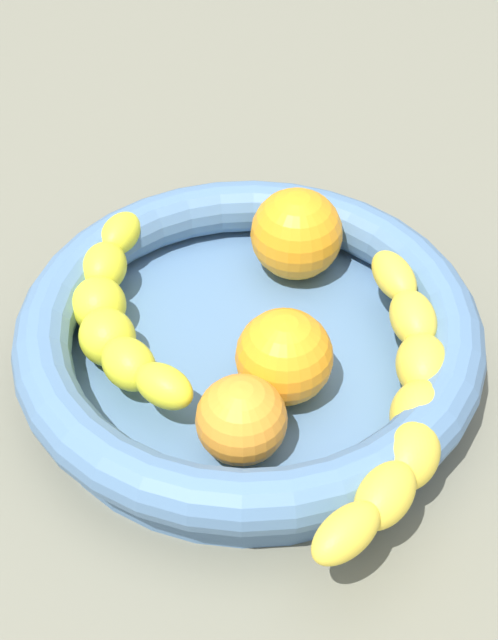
{
  "coord_description": "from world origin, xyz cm",
  "views": [
    {
      "loc": [
        -9.99,
        44.09,
        51.92
      ],
      "look_at": [
        0.0,
        0.0,
        7.8
      ],
      "focal_mm": 54.96,
      "sensor_mm": 36.0,
      "label": 1
    }
  ],
  "objects_px": {
    "fruit_bowl": "(249,340)",
    "orange_mid_left": "(241,420)",
    "banana_draped_right": "(115,314)",
    "banana_draped_left": "(405,404)",
    "orange_front": "(284,357)",
    "orange_mid_right": "(297,234)"
  },
  "relations": [
    {
      "from": "orange_front",
      "to": "orange_mid_left",
      "type": "distance_m",
      "value": 0.05
    },
    {
      "from": "banana_draped_right",
      "to": "orange_mid_left",
      "type": "bearing_deg",
      "value": 144.99
    },
    {
      "from": "fruit_bowl",
      "to": "orange_mid_left",
      "type": "bearing_deg",
      "value": 99.64
    },
    {
      "from": "orange_mid_left",
      "to": "orange_mid_right",
      "type": "bearing_deg",
      "value": -90.14
    },
    {
      "from": "orange_mid_right",
      "to": "orange_mid_left",
      "type": "bearing_deg",
      "value": 89.86
    },
    {
      "from": "banana_draped_left",
      "to": "orange_mid_right",
      "type": "xyz_separation_m",
      "value": [
        0.09,
        -0.14,
        0.01
      ]
    },
    {
      "from": "fruit_bowl",
      "to": "banana_draped_left",
      "type": "height_order",
      "value": "banana_draped_left"
    },
    {
      "from": "banana_draped_left",
      "to": "orange_mid_left",
      "type": "height_order",
      "value": "orange_mid_left"
    },
    {
      "from": "orange_front",
      "to": "orange_mid_left",
      "type": "bearing_deg",
      "value": 73.97
    },
    {
      "from": "fruit_bowl",
      "to": "orange_front",
      "type": "relative_size",
      "value": 5.0
    },
    {
      "from": "orange_mid_left",
      "to": "banana_draped_right",
      "type": "bearing_deg",
      "value": -35.01
    },
    {
      "from": "banana_draped_left",
      "to": "orange_mid_left",
      "type": "distance_m",
      "value": 0.1
    },
    {
      "from": "orange_front",
      "to": "orange_mid_right",
      "type": "height_order",
      "value": "orange_mid_right"
    },
    {
      "from": "fruit_bowl",
      "to": "banana_draped_right",
      "type": "height_order",
      "value": "banana_draped_right"
    },
    {
      "from": "orange_mid_left",
      "to": "orange_mid_right",
      "type": "distance_m",
      "value": 0.17
    },
    {
      "from": "orange_mid_left",
      "to": "orange_mid_right",
      "type": "relative_size",
      "value": 0.84
    },
    {
      "from": "banana_draped_left",
      "to": "orange_front",
      "type": "height_order",
      "value": "orange_front"
    },
    {
      "from": "banana_draped_left",
      "to": "banana_draped_right",
      "type": "height_order",
      "value": "banana_draped_left"
    },
    {
      "from": "fruit_bowl",
      "to": "banana_draped_left",
      "type": "relative_size",
      "value": 1.18
    },
    {
      "from": "banana_draped_left",
      "to": "banana_draped_right",
      "type": "xyz_separation_m",
      "value": [
        0.19,
        -0.04,
        -0.0
      ]
    },
    {
      "from": "orange_mid_right",
      "to": "banana_draped_right",
      "type": "bearing_deg",
      "value": 44.16
    },
    {
      "from": "banana_draped_right",
      "to": "orange_mid_right",
      "type": "distance_m",
      "value": 0.14
    }
  ]
}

